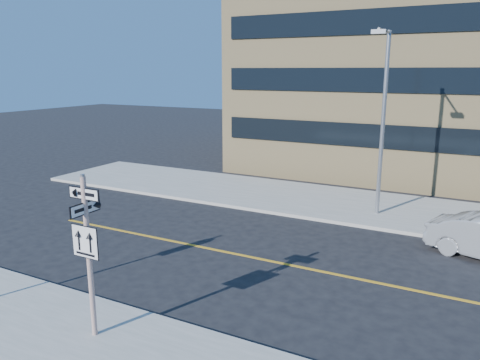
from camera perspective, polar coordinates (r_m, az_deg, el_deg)
The scene contains 4 objects.
ground at distance 14.38m, azimuth -9.99°, elevation -13.91°, with size 120.00×120.00×0.00m, color black.
sign_pole at distance 11.71m, azimuth -18.06°, elevation -7.83°, with size 0.92×0.92×4.06m.
streetlight_a at distance 21.22m, azimuth 17.00°, elevation 7.91°, with size 0.55×2.25×8.00m.
building_brick at distance 35.60m, azimuth 18.86°, elevation 16.57°, with size 18.00×18.00×18.00m, color tan.
Camera 1 is at (8.03, -10.00, 6.52)m, focal length 35.00 mm.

